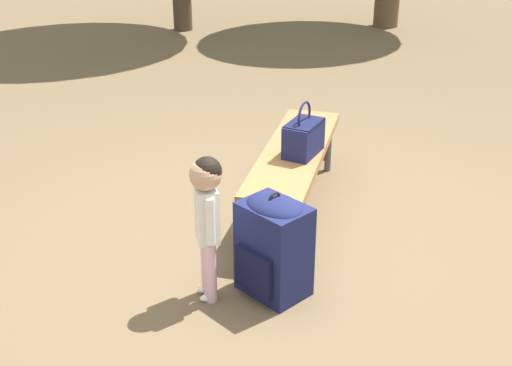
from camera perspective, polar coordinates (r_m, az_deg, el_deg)
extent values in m
plane|color=brown|center=(4.26, 1.59, -5.88)|extent=(40.00, 40.00, 0.00)
cube|color=#9E6B3D|center=(4.62, 3.25, 2.54)|extent=(1.62, 0.48, 0.06)
cylinder|color=#47474C|center=(4.08, 3.20, -4.27)|extent=(0.05, 0.05, 0.39)
cylinder|color=#47474C|center=(4.13, -0.62, -3.81)|extent=(0.05, 0.05, 0.39)
cylinder|color=#47474C|center=(5.33, 6.13, 2.99)|extent=(0.05, 0.05, 0.39)
cylinder|color=#47474C|center=(5.37, 3.17, 3.28)|extent=(0.05, 0.05, 0.39)
cylinder|color=#47474C|center=(4.15, 1.27, -5.18)|extent=(0.05, 0.28, 0.04)
cylinder|color=#47474C|center=(5.38, 4.61, 2.20)|extent=(0.05, 0.28, 0.04)
cube|color=#191E4C|center=(4.50, 4.03, 3.77)|extent=(0.36, 0.26, 0.22)
cube|color=#131639|center=(4.46, 4.07, 5.02)|extent=(0.33, 0.25, 0.02)
torus|color=#191E4C|center=(4.44, 4.10, 5.69)|extent=(0.19, 0.07, 0.20)
cylinder|color=#E5B2C6|center=(3.74, -3.87, -7.58)|extent=(0.07, 0.07, 0.36)
cylinder|color=#E5B2C6|center=(3.81, -4.14, -6.91)|extent=(0.07, 0.07, 0.36)
ellipsoid|color=white|center=(3.83, -4.10, -9.64)|extent=(0.09, 0.10, 0.04)
ellipsoid|color=white|center=(3.89, -4.36, -8.94)|extent=(0.09, 0.10, 0.04)
cube|color=white|center=(3.61, -4.17, -2.76)|extent=(0.17, 0.16, 0.31)
cylinder|color=white|center=(3.52, -3.87, -3.20)|extent=(0.05, 0.05, 0.26)
cylinder|color=white|center=(3.68, -4.46, -1.91)|extent=(0.05, 0.05, 0.26)
sphere|color=tan|center=(3.50, -4.29, 0.71)|extent=(0.17, 0.17, 0.17)
sphere|color=black|center=(3.49, -4.16, 0.99)|extent=(0.16, 0.16, 0.16)
cube|color=#191E4C|center=(3.77, 1.52, -5.61)|extent=(0.44, 0.46, 0.55)
ellipsoid|color=#191E4C|center=(3.64, 1.57, -2.10)|extent=(0.42, 0.44, 0.12)
cube|color=black|center=(3.72, -0.20, -7.55)|extent=(0.18, 0.23, 0.25)
cube|color=black|center=(3.81, 4.00, -5.28)|extent=(0.06, 0.06, 0.46)
cube|color=black|center=(3.91, 2.20, -4.38)|extent=(0.06, 0.06, 0.46)
torus|color=black|center=(3.62, 1.58, -1.40)|extent=(0.08, 0.06, 0.09)
cube|color=#4C2D66|center=(4.35, -0.20, -3.08)|extent=(0.20, 0.15, 0.28)
ellipsoid|color=#4C2D66|center=(4.29, -0.20, -1.52)|extent=(0.19, 0.15, 0.06)
cube|color=#311D42|center=(4.38, -1.23, -3.50)|extent=(0.13, 0.03, 0.13)
cube|color=#311D42|center=(4.30, 0.74, -3.41)|extent=(0.03, 0.02, 0.24)
cube|color=#311D42|center=(4.38, 0.85, -2.87)|extent=(0.03, 0.02, 0.24)
torus|color=#B2B2B7|center=(4.28, -0.20, -1.22)|extent=(0.01, 0.05, 0.05)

